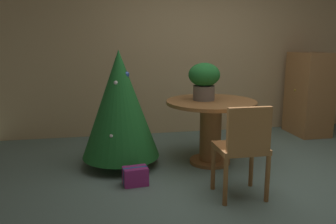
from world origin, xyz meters
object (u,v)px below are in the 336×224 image
object	(u,v)px
wooden_chair_near	(243,145)
holiday_tree	(120,104)
flower_vase	(204,79)
round_dining_table	(211,122)
gift_box_purple	(135,176)
wooden_cabinet	(309,94)

from	to	relation	value
wooden_chair_near	holiday_tree	distance (m)	1.55
flower_vase	round_dining_table	bearing A→B (deg)	-36.35
wooden_chair_near	gift_box_purple	world-z (taller)	wooden_chair_near
round_dining_table	holiday_tree	bearing A→B (deg)	174.01
round_dining_table	flower_vase	size ratio (longest dim) A/B	2.42
round_dining_table	holiday_tree	size ratio (longest dim) A/B	0.78
flower_vase	wooden_chair_near	size ratio (longest dim) A/B	0.49
round_dining_table	wooden_chair_near	world-z (taller)	wooden_chair_near
flower_vase	wooden_cabinet	distance (m)	2.26
flower_vase	gift_box_purple	xyz separation A→B (m)	(-0.89, -0.55, -0.94)
flower_vase	wooden_chair_near	bearing A→B (deg)	-85.73
holiday_tree	wooden_cabinet	world-z (taller)	holiday_tree
wooden_chair_near	holiday_tree	world-z (taller)	holiday_tree
wooden_chair_near	round_dining_table	bearing A→B (deg)	90.00
round_dining_table	gift_box_purple	world-z (taller)	round_dining_table
flower_vase	wooden_cabinet	xyz separation A→B (m)	(2.02, 0.95, -0.39)
wooden_chair_near	holiday_tree	bearing A→B (deg)	134.29
wooden_cabinet	flower_vase	bearing A→B (deg)	-154.88
round_dining_table	gift_box_purple	distance (m)	1.16
round_dining_table	holiday_tree	xyz separation A→B (m)	(-1.07, 0.11, 0.23)
wooden_cabinet	gift_box_purple	bearing A→B (deg)	-152.73
round_dining_table	gift_box_purple	xyz separation A→B (m)	(-0.96, -0.49, -0.42)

